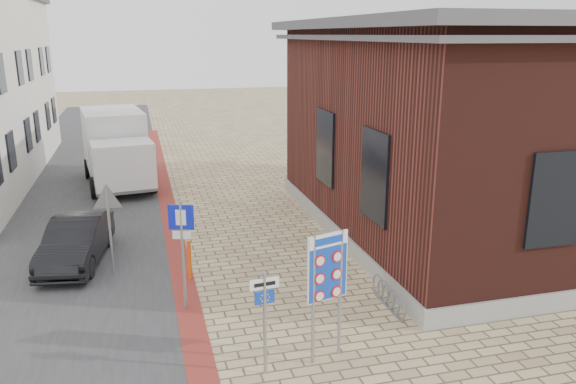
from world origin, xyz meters
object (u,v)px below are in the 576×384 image
sedan (76,241)px  border_sign (327,270)px  parking_sign (182,236)px  bollard (190,261)px  box_truck (116,148)px  essen_sign (265,309)px

sedan → border_sign: (5.31, -6.54, 1.27)m
sedan → parking_sign: size_ratio=1.48×
border_sign → bollard: size_ratio=2.43×
box_truck → essen_sign: bearing=-86.5°
parking_sign → sedan: bearing=144.3°
parking_sign → box_truck: bearing=115.6°
sedan → essen_sign: size_ratio=1.88×
border_sign → bollard: (-2.30, 4.50, -1.38)m
box_truck → border_sign: bearing=-81.8°
box_truck → bollard: (2.07, -10.91, -1.07)m
sedan → box_truck: (0.94, 8.88, 0.97)m
box_truck → parking_sign: (1.81, -12.54, 0.22)m
essen_sign → parking_sign: size_ratio=0.79×
border_sign → box_truck: bearing=89.0°
parking_sign → bollard: size_ratio=2.43×
border_sign → essen_sign: size_ratio=1.27×
essen_sign → sedan: bearing=114.1°
box_truck → border_sign: (4.37, -15.41, 0.30)m
bollard → parking_sign: bearing=-99.2°
essen_sign → parking_sign: 3.35m
essen_sign → parking_sign: (-1.26, 3.07, 0.47)m
sedan → essen_sign: bearing=-50.3°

